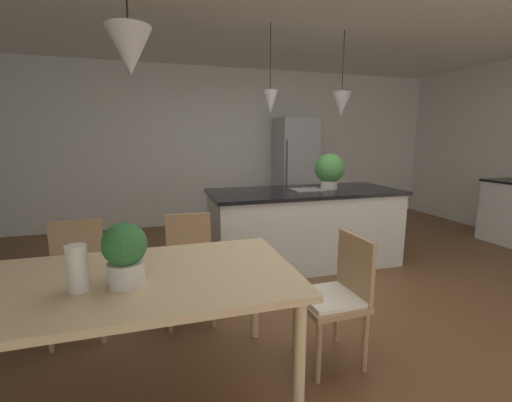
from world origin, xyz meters
The scene contains 14 objects.
ground_plane centered at (0.00, 0.00, -0.02)m, with size 10.00×8.40×0.04m, color brown.
wall_back_kitchen centered at (0.00, 3.26, 1.35)m, with size 10.00×0.12×2.70m, color white.
dining_table centered at (-1.44, -0.86, 0.69)m, with size 1.88×1.00×0.76m.
chair_far_right centered at (-1.02, 0.00, 0.47)m, with size 0.43×0.43×0.87m.
chair_far_left centered at (-1.87, 0.00, 0.47)m, with size 0.42×0.42×0.87m.
chair_kitchen_end centered at (-0.13, -0.86, 0.47)m, with size 0.41×0.41×0.87m.
kitchen_island centered at (0.43, 0.89, 0.46)m, with size 2.25×0.96×0.91m.
refrigerator centered at (1.14, 2.86, 0.93)m, with size 0.66×0.67×1.86m.
pendant_over_table centered at (-1.33, -0.94, 1.90)m, with size 0.21×0.21×0.91m.
pendant_over_island_main centered at (-0.01, 0.89, 1.89)m, with size 0.16×0.16×0.94m.
pendant_over_island_aux centered at (0.86, 0.89, 1.90)m, with size 0.23×0.23×0.94m.
potted_plant_on_island centered at (0.74, 0.89, 1.13)m, with size 0.35×0.35×0.43m.
potted_plant_on_table centered at (-1.42, -0.96, 0.93)m, with size 0.22×0.22×0.33m.
vase_on_dining_table centered at (-1.64, -0.97, 0.87)m, with size 0.10×0.10×0.23m.
Camera 1 is at (-1.24, -2.71, 1.50)m, focal length 23.57 mm.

